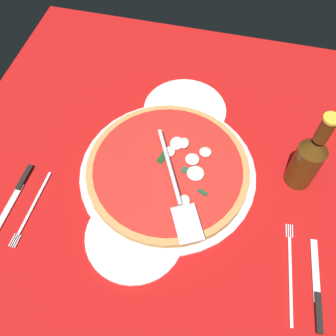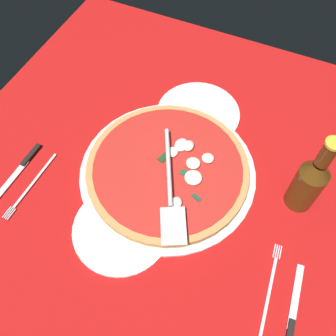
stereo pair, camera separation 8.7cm
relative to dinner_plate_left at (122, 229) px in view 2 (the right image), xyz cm
name	(u,v)px [view 2 (the right image)]	position (x,y,z in cm)	size (l,w,h in cm)	color
ground_plane	(170,175)	(17.37, -3.69, -1.00)	(107.73, 107.73, 0.80)	#B21211
checker_pattern	(170,174)	(17.37, -3.69, -0.55)	(107.73, 107.73, 0.10)	white
pizza_pan	(168,171)	(17.57, -3.12, 0.00)	(41.80, 41.80, 0.99)	silver
dinner_plate_left	(122,229)	(0.00, 0.00, 0.00)	(21.36, 21.36, 1.00)	white
dinner_plate_right	(198,114)	(37.26, -2.95, 0.00)	(21.94, 21.94, 1.00)	white
pizza	(169,168)	(17.64, -3.26, 1.49)	(38.36, 38.36, 3.33)	tan
pizza_server	(171,189)	(11.50, -6.70, 4.19)	(27.23, 15.88, 1.00)	silver
place_setting_near	(280,307)	(-1.58, -35.90, -0.15)	(22.77, 13.10, 1.40)	white
place_setting_far	(27,176)	(2.61, 26.93, -0.15)	(20.71, 11.92, 1.40)	white
beer_bottle	(310,181)	(22.88, -33.24, 8.39)	(6.34, 6.34, 22.68)	#4D2F0E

